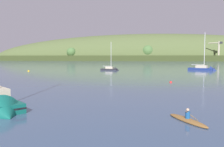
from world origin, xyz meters
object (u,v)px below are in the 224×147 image
object	(u,v)px
mooring_buoy_off_fishing_boat	(171,82)
canoe_with_paddler	(188,120)
dockside_crane	(218,52)
mooring_buoy_midchannel	(29,71)
sailboat_far_left	(111,70)
sailboat_near_mooring	(204,70)

from	to	relation	value
mooring_buoy_off_fishing_boat	canoe_with_paddler	bearing A→B (deg)	-91.70
dockside_crane	mooring_buoy_off_fishing_boat	distance (m)	196.62
mooring_buoy_midchannel	canoe_with_paddler	bearing A→B (deg)	-50.54
dockside_crane	canoe_with_paddler	distance (m)	220.25
sailboat_far_left	mooring_buoy_off_fishing_boat	distance (m)	37.10
sailboat_far_left	canoe_with_paddler	size ratio (longest dim) A/B	2.80
sailboat_far_left	mooring_buoy_midchannel	xyz separation A→B (m)	(-23.72, -9.83, -0.19)
sailboat_near_mooring	mooring_buoy_off_fishing_boat	xyz separation A→B (m)	(-13.43, -38.13, -0.25)
canoe_with_paddler	mooring_buoy_off_fishing_boat	bearing A→B (deg)	146.68
sailboat_near_mooring	canoe_with_paddler	xyz separation A→B (m)	(-14.16, -62.53, -0.15)
sailboat_far_left	mooring_buoy_off_fishing_boat	world-z (taller)	sailboat_far_left
canoe_with_paddler	sailboat_near_mooring	bearing A→B (deg)	135.62
mooring_buoy_midchannel	mooring_buoy_off_fishing_boat	size ratio (longest dim) A/B	1.22
sailboat_far_left	mooring_buoy_midchannel	distance (m)	25.67
sailboat_near_mooring	mooring_buoy_midchannel	xyz separation A→B (m)	(-53.54, -14.68, -0.25)
dockside_crane	mooring_buoy_off_fishing_boat	size ratio (longest dim) A/B	33.30
sailboat_far_left	mooring_buoy_off_fishing_boat	bearing A→B (deg)	-58.71
dockside_crane	sailboat_near_mooring	bearing A→B (deg)	109.06
sailboat_far_left	sailboat_near_mooring	bearing A→B (deg)	14.31
dockside_crane	mooring_buoy_midchannel	distance (m)	191.26
sailboat_far_left	mooring_buoy_midchannel	world-z (taller)	sailboat_far_left
canoe_with_paddler	mooring_buoy_midchannel	bearing A→B (deg)	-172.17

